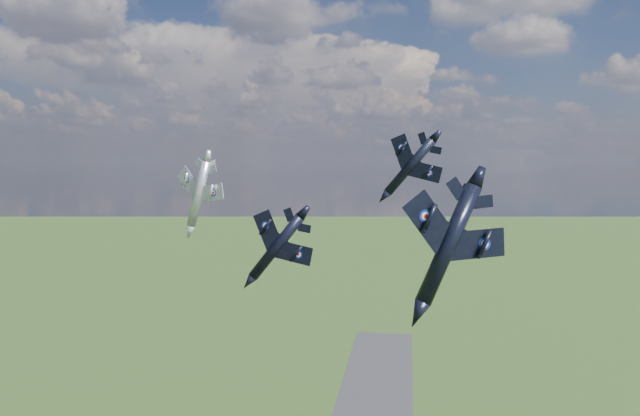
% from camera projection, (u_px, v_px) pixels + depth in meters
% --- Properties ---
extents(jet_lead_navy, '(11.17, 14.82, 8.38)m').
position_uv_depth(jet_lead_navy, '(277.00, 247.00, 77.24)').
color(jet_lead_navy, black).
extents(jet_right_navy, '(16.87, 19.33, 7.88)m').
position_uv_depth(jet_right_navy, '(449.00, 244.00, 57.28)').
color(jet_right_navy, black).
extents(jet_high_navy, '(12.72, 15.56, 8.44)m').
position_uv_depth(jet_high_navy, '(410.00, 166.00, 87.43)').
color(jet_high_navy, black).
extents(jet_left_silver, '(16.34, 18.24, 6.39)m').
position_uv_depth(jet_left_silver, '(199.00, 194.00, 97.97)').
color(jet_left_silver, '#AEB0B9').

